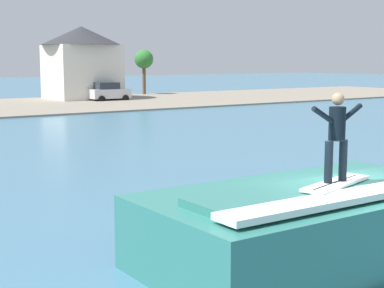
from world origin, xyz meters
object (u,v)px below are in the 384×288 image
at_px(surfboard, 336,183).
at_px(wave_crest, 311,223).
at_px(house_gabled_white, 82,60).
at_px(car_far_shore, 109,92).
at_px(tree_tall_bare, 144,60).
at_px(surfer, 337,132).

bearing_deg(surfboard, wave_crest, 105.14).
relative_size(wave_crest, house_gabled_white, 0.86).
distance_m(car_far_shore, house_gabled_white, 4.94).
bearing_deg(surfboard, tree_tall_bare, 63.71).
bearing_deg(wave_crest, surfer, -74.21).
height_order(surfboard, surfer, surfer).
distance_m(car_far_shore, tree_tall_bare, 11.19).
height_order(wave_crest, surfer, surfer).
bearing_deg(wave_crest, surfboard, -74.86).
relative_size(wave_crest, car_far_shore, 1.76).
xyz_separation_m(surfboard, car_far_shore, (17.54, 44.70, -0.70)).
xyz_separation_m(car_far_shore, house_gabled_white, (-1.06, 3.69, 3.10)).
bearing_deg(car_far_shore, house_gabled_white, 106.06).
bearing_deg(tree_tall_bare, surfer, -116.30).
bearing_deg(house_gabled_white, surfboard, -108.80).
distance_m(surfboard, house_gabled_white, 51.18).
distance_m(wave_crest, house_gabled_white, 50.81).
xyz_separation_m(wave_crest, house_gabled_white, (16.60, 47.91, 3.28)).
bearing_deg(surfboard, house_gabled_white, 71.20).
xyz_separation_m(wave_crest, tree_tall_bare, (25.74, 51.34, 3.23)).
relative_size(surfer, house_gabled_white, 0.21).
bearing_deg(surfer, wave_crest, 105.79).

